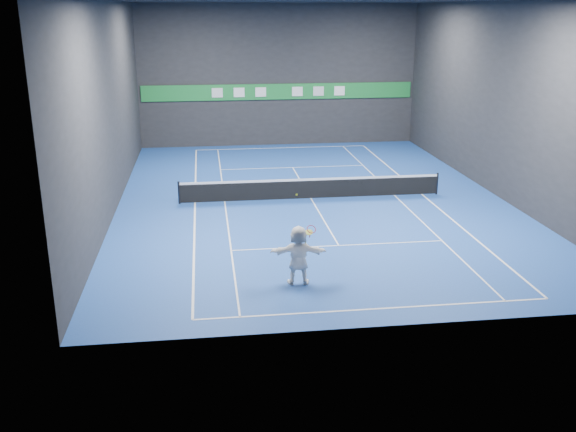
{
  "coord_description": "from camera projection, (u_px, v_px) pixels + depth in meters",
  "views": [
    {
      "loc": [
        -4.93,
        -28.92,
        8.62
      ],
      "look_at": [
        -2.05,
        -7.1,
        1.5
      ],
      "focal_mm": 40.0,
      "sensor_mm": 36.0,
      "label": 1
    }
  ],
  "objects": [
    {
      "name": "sponsor_banner",
      "position": [
        279.0,
        92.0,
        41.67
      ],
      "size": [
        17.64,
        0.11,
        1.0
      ],
      "color": "#1C8234",
      "rests_on": "wall_back"
    },
    {
      "name": "ceiling",
      "position": [
        313.0,
        0.0,
        27.77
      ],
      "size": [
        26.0,
        26.0,
        0.0
      ],
      "primitive_type": "plane",
      "color": "black",
      "rests_on": "ground"
    },
    {
      "name": "sideline_singles_left",
      "position": [
        225.0,
        202.0,
        30.03
      ],
      "size": [
        0.06,
        23.78,
        0.01
      ],
      "primitive_type": "cube",
      "color": "white",
      "rests_on": "ground"
    },
    {
      "name": "sideline_singles_right",
      "position": [
        395.0,
        196.0,
        31.05
      ],
      "size": [
        0.06,
        23.78,
        0.01
      ],
      "primitive_type": "cube",
      "color": "white",
      "rests_on": "ground"
    },
    {
      "name": "center_service_line",
      "position": [
        311.0,
        199.0,
        30.54
      ],
      "size": [
        0.06,
        12.8,
        0.01
      ],
      "primitive_type": "cube",
      "color": "white",
      "rests_on": "ground"
    },
    {
      "name": "tennis_net",
      "position": [
        311.0,
        188.0,
        30.38
      ],
      "size": [
        12.5,
        0.1,
        1.07
      ],
      "color": "black",
      "rests_on": "ground"
    },
    {
      "name": "tennis_racket",
      "position": [
        310.0,
        232.0,
        20.69
      ],
      "size": [
        0.49,
        0.35,
        0.75
      ],
      "color": "red",
      "rests_on": "player"
    },
    {
      "name": "sideline_doubles_right",
      "position": [
        422.0,
        195.0,
        31.23
      ],
      "size": [
        0.08,
        23.78,
        0.01
      ],
      "primitive_type": "cube",
      "color": "white",
      "rests_on": "ground"
    },
    {
      "name": "service_line_near",
      "position": [
        339.0,
        245.0,
        24.51
      ],
      "size": [
        8.23,
        0.06,
        0.01
      ],
      "primitive_type": "cube",
      "color": "white",
      "rests_on": "ground"
    },
    {
      "name": "wall_left",
      "position": [
        110.0,
        108.0,
        28.04
      ],
      "size": [
        0.1,
        26.0,
        9.0
      ],
      "primitive_type": "cube",
      "color": "#252527",
      "rests_on": "ground"
    },
    {
      "name": "tennis_ball",
      "position": [
        297.0,
        195.0,
        20.22
      ],
      "size": [
        0.07,
        0.07,
        0.07
      ],
      "primitive_type": "sphere",
      "color": "#C6D323",
      "rests_on": "player"
    },
    {
      "name": "baseline_far",
      "position": [
        281.0,
        148.0,
        41.76
      ],
      "size": [
        10.98,
        0.08,
        0.01
      ],
      "primitive_type": "cube",
      "color": "white",
      "rests_on": "ground"
    },
    {
      "name": "wall_back",
      "position": [
        279.0,
        76.0,
        41.42
      ],
      "size": [
        18.0,
        0.1,
        9.0
      ],
      "primitive_type": "cube",
      "color": "#252527",
      "rests_on": "ground"
    },
    {
      "name": "wall_front",
      "position": [
        394.0,
        173.0,
        16.9
      ],
      "size": [
        18.0,
        0.1,
        9.0
      ],
      "primitive_type": "cube",
      "color": "#252527",
      "rests_on": "ground"
    },
    {
      "name": "sideline_doubles_left",
      "position": [
        195.0,
        203.0,
        29.86
      ],
      "size": [
        0.08,
        23.78,
        0.01
      ],
      "primitive_type": "cube",
      "color": "white",
      "rests_on": "ground"
    },
    {
      "name": "player",
      "position": [
        298.0,
        255.0,
        20.84
      ],
      "size": [
        1.89,
        0.77,
        1.99
      ],
      "primitive_type": "imported",
      "rotation": [
        0.0,
        0.0,
        3.04
      ],
      "color": "white",
      "rests_on": "ground"
    },
    {
      "name": "ground",
      "position": [
        311.0,
        199.0,
        30.54
      ],
      "size": [
        26.0,
        26.0,
        0.0
      ],
      "primitive_type": "plane",
      "color": "#1B4398",
      "rests_on": "ground"
    },
    {
      "name": "baseline_near",
      "position": [
        376.0,
        309.0,
        19.33
      ],
      "size": [
        10.98,
        0.08,
        0.01
      ],
      "primitive_type": "cube",
      "color": "white",
      "rests_on": "ground"
    },
    {
      "name": "service_line_far",
      "position": [
        293.0,
        167.0,
        36.58
      ],
      "size": [
        8.23,
        0.06,
        0.01
      ],
      "primitive_type": "cube",
      "color": "white",
      "rests_on": "ground"
    },
    {
      "name": "wall_right",
      "position": [
        500.0,
        101.0,
        30.28
      ],
      "size": [
        0.1,
        26.0,
        9.0
      ],
      "primitive_type": "cube",
      "color": "#252527",
      "rests_on": "ground"
    }
  ]
}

